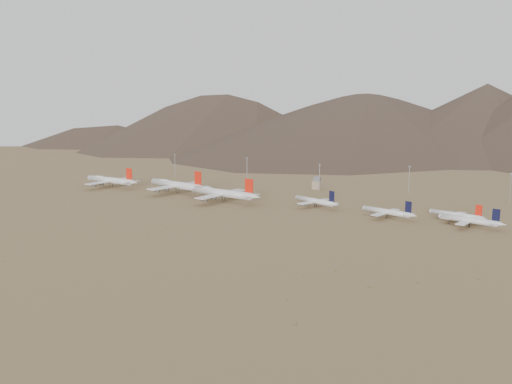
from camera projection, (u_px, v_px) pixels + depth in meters
The scene contains 16 objects.
ground at pixel (225, 208), 389.76m from camera, with size 3000.00×3000.00×0.00m, color #9D7E51.
mountain_ridge at pixel (430, 75), 1146.62m from camera, with size 4400.00×1000.00×300.00m.
widebody_west at pixel (110, 180), 490.39m from camera, with size 69.20×53.34×20.55m.
widebody_centre at pixel (177, 185), 456.85m from camera, with size 74.62×58.57×22.47m.
widebody_east at pixel (223, 193), 415.83m from camera, with size 72.43×56.28×21.59m.
narrowbody_a at pixel (316, 201), 393.33m from camera, with size 43.35×32.55×15.11m.
narrowbody_b at pixel (388, 212), 354.38m from camera, with size 42.08×31.22×14.30m.
narrowbody_c at pixel (457, 215), 345.34m from camera, with size 39.94×29.58×13.53m.
narrowbody_d at pixel (470, 220), 328.00m from camera, with size 42.87×31.47×14.34m.
control_tower at pixel (317, 184), 479.22m from camera, with size 8.00×8.00×12.00m.
mast_far_west at pixel (175, 164), 563.41m from camera, with size 2.00×0.60×25.70m.
mast_west at pixel (247, 168), 526.21m from camera, with size 2.00×0.60×25.70m.
mast_centre at pixel (320, 176), 466.13m from camera, with size 2.00×0.60×25.70m.
mast_east at pixel (409, 179), 450.68m from camera, with size 2.00×0.60×25.70m.
mast_far_east at pixel (510, 187), 402.35m from camera, with size 2.00×0.60×25.70m.
desert_scrub at pixel (170, 241), 294.85m from camera, with size 404.59×172.98×0.81m.
Camera 1 is at (201.45, -325.45, 78.49)m, focal length 35.00 mm.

